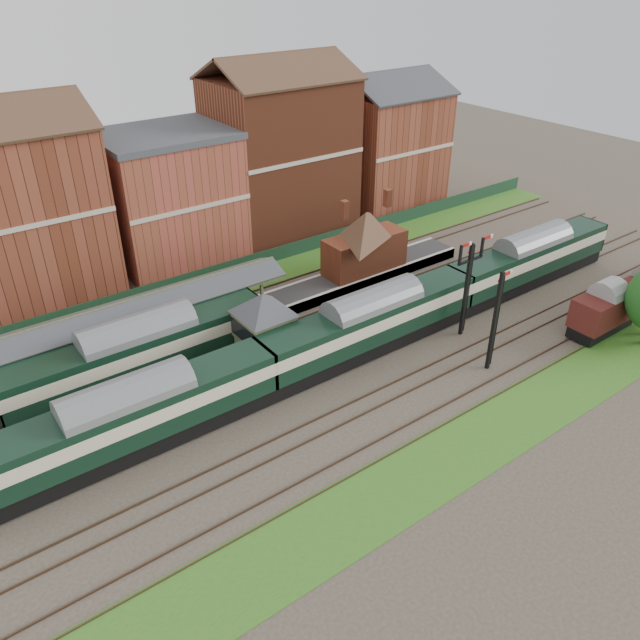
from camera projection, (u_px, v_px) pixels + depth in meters
ground at (324, 370)px, 46.31m from camera, size 160.00×160.00×0.00m
grass_back at (220, 289)px, 57.36m from camera, size 90.00×4.50×0.06m
grass_front at (441, 462)px, 38.00m from camera, size 90.00×5.00×0.06m
fence at (209, 274)px, 58.38m from camera, size 90.00×0.12×1.50m
platform at (202, 330)px, 50.25m from camera, size 55.00×3.40×1.00m
signal_box at (264, 328)px, 45.40m from camera, size 5.40×5.40×6.00m
brick_hut at (349, 318)px, 50.50m from camera, size 3.20×2.64×2.94m
station_building at (365, 241)px, 57.17m from camera, size 8.10×8.10×5.90m
canopy at (122, 308)px, 45.10m from camera, size 26.00×3.89×4.08m
semaphore_bracket at (467, 283)px, 48.37m from camera, size 3.60×0.25×8.18m
semaphore_siding at (495, 320)px, 44.47m from camera, size 1.23×0.25×8.00m
town_backdrop at (167, 190)px, 59.94m from camera, size 69.00×10.00×16.00m
dmu_train at (372, 322)px, 47.32m from camera, size 57.35×3.01×4.41m
platform_railcar at (141, 352)px, 43.75m from camera, size 19.30×3.04×4.44m
goods_van_a at (604, 310)px, 49.92m from camera, size 5.99×2.60×3.63m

